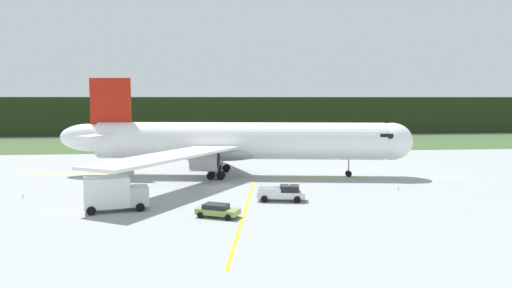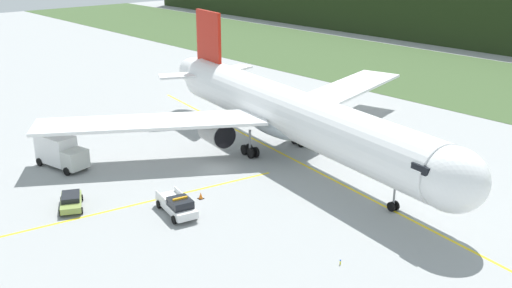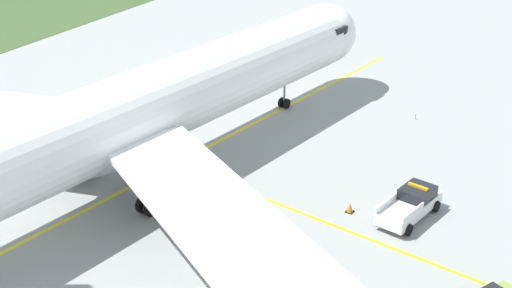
{
  "view_description": "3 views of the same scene",
  "coord_description": "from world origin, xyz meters",
  "views": [
    {
      "loc": [
        -1.9,
        -61.88,
        11.59
      ],
      "look_at": [
        5.43,
        6.74,
        4.92
      ],
      "focal_mm": 33.21,
      "sensor_mm": 36.0,
      "label": 1
    },
    {
      "loc": [
        48.08,
        -36.2,
        23.69
      ],
      "look_at": [
        7.27,
        -0.65,
        4.83
      ],
      "focal_mm": 41.54,
      "sensor_mm": 36.0,
      "label": 2
    },
    {
      "loc": [
        -31.51,
        -19.59,
        23.36
      ],
      "look_at": [
        2.58,
        -0.64,
        4.81
      ],
      "focal_mm": 48.66,
      "sensor_mm": 36.0,
      "label": 3
    }
  ],
  "objects": [
    {
      "name": "ground",
      "position": [
        0.0,
        0.0,
        0.0
      ],
      "size": [
        320.0,
        320.0,
        0.0
      ],
      "primitive_type": "plane",
      "color": "#939697"
    },
    {
      "name": "airliner",
      "position": [
        2.52,
        8.33,
        5.11
      ],
      "size": [
        52.85,
        51.98,
        14.62
      ],
      "color": "white",
      "rests_on": "ground"
    },
    {
      "name": "ops_pickup_truck",
      "position": [
        6.75,
        -9.64,
        0.9
      ],
      "size": [
        5.66,
        3.05,
        1.94
      ],
      "color": "silver",
      "rests_on": "ground"
    },
    {
      "name": "apron_cone",
      "position": [
        5.39,
        -6.06,
        0.32
      ],
      "size": [
        0.52,
        0.52,
        0.65
      ],
      "color": "black",
      "rests_on": "ground"
    },
    {
      "name": "taxiway_centerline_main",
      "position": [
        3.15,
        8.23,
        0.0
      ],
      "size": [
        67.38,
        10.83,
        0.01
      ],
      "primitive_type": "cube",
      "rotation": [
        0.0,
        0.0,
        -0.16
      ],
      "color": "yellow",
      "rests_on": "ground"
    },
    {
      "name": "taxiway_centerline_spur",
      "position": [
        2.08,
        -13.86,
        0.0
      ],
      "size": [
        5.69,
        34.53,
        0.01
      ],
      "primitive_type": "cube",
      "rotation": [
        0.0,
        0.0,
        -1.73
      ],
      "color": "yellow",
      "rests_on": "ground"
    },
    {
      "name": "taxiway_edge_light_east",
      "position": [
        22.3,
        -5.16,
        0.23
      ],
      "size": [
        0.12,
        0.12,
        0.43
      ],
      "color": "yellow",
      "rests_on": "ground"
    }
  ]
}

